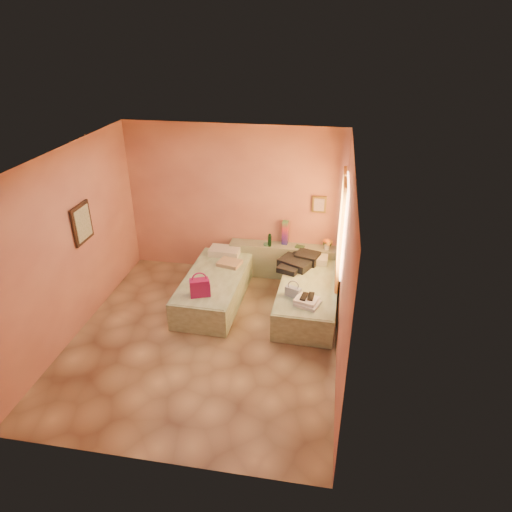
{
  "coord_description": "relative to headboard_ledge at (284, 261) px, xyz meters",
  "views": [
    {
      "loc": [
        1.74,
        -5.44,
        4.37
      ],
      "look_at": [
        0.65,
        0.85,
        1.04
      ],
      "focal_mm": 32.0,
      "sensor_mm": 36.0,
      "label": 1
    }
  ],
  "objects": [
    {
      "name": "blue_handbag",
      "position": [
        0.3,
        -1.47,
        0.25
      ],
      "size": [
        0.27,
        0.19,
        0.16
      ],
      "primitive_type": "cube",
      "rotation": [
        0.0,
        0.0,
        -0.38
      ],
      "color": "#395B89",
      "rests_on": "bed_right"
    },
    {
      "name": "ground",
      "position": [
        -0.98,
        -2.1,
        -0.33
      ],
      "size": [
        4.5,
        4.5,
        0.0
      ],
      "primitive_type": "plane",
      "color": "tan",
      "rests_on": "ground"
    },
    {
      "name": "green_book",
      "position": [
        0.28,
        -0.04,
        0.34
      ],
      "size": [
        0.18,
        0.15,
        0.03
      ],
      "primitive_type": "cube",
      "rotation": [
        0.0,
        0.0,
        -0.28
      ],
      "color": "#25462B",
      "rests_on": "headboard_ledge"
    },
    {
      "name": "headboard_ledge",
      "position": [
        0.0,
        0.0,
        0.0
      ],
      "size": [
        2.05,
        0.3,
        0.65
      ],
      "primitive_type": "cube",
      "color": "gray",
      "rests_on": "ground"
    },
    {
      "name": "room_walls",
      "position": [
        -0.77,
        -1.53,
        1.46
      ],
      "size": [
        4.02,
        4.51,
        2.81
      ],
      "color": "tan",
      "rests_on": "ground"
    },
    {
      "name": "sandal_pair",
      "position": [
        0.54,
        -1.63,
        0.29
      ],
      "size": [
        0.2,
        0.25,
        0.02
      ],
      "primitive_type": "cube",
      "rotation": [
        0.0,
        0.0,
        -0.17
      ],
      "color": "black",
      "rests_on": "towel_stack"
    },
    {
      "name": "small_dish",
      "position": [
        -0.33,
        -0.05,
        0.34
      ],
      "size": [
        0.17,
        0.17,
        0.03
      ],
      "primitive_type": "cylinder",
      "rotation": [
        0.0,
        0.0,
        -0.38
      ],
      "color": "#4D8E69",
      "rests_on": "headboard_ledge"
    },
    {
      "name": "water_bottle",
      "position": [
        -0.27,
        -0.08,
        0.44
      ],
      "size": [
        0.07,
        0.07,
        0.24
      ],
      "primitive_type": "cylinder",
      "rotation": [
        0.0,
        0.0,
        -0.01
      ],
      "color": "#13351C",
      "rests_on": "headboard_ledge"
    },
    {
      "name": "rainbow_box",
      "position": [
        -0.01,
        0.06,
        0.55
      ],
      "size": [
        0.12,
        0.12,
        0.46
      ],
      "primitive_type": "cube",
      "rotation": [
        0.0,
        0.0,
        -0.14
      ],
      "color": "#A21456",
      "rests_on": "headboard_ledge"
    },
    {
      "name": "bed_left",
      "position": [
        -1.09,
        -1.05,
        -0.08
      ],
      "size": [
        0.96,
        2.03,
        0.5
      ],
      "primitive_type": "cube",
      "rotation": [
        0.0,
        0.0,
        -0.03
      ],
      "color": "beige",
      "rests_on": "ground"
    },
    {
      "name": "khaki_garment",
      "position": [
        -0.91,
        -0.64,
        0.21
      ],
      "size": [
        0.45,
        0.39,
        0.07
      ],
      "primitive_type": "cube",
      "rotation": [
        0.0,
        0.0,
        -0.24
      ],
      "color": "tan",
      "rests_on": "bed_left"
    },
    {
      "name": "clothes_pile",
      "position": [
        0.3,
        -0.5,
        0.26
      ],
      "size": [
        0.77,
        0.77,
        0.17
      ],
      "primitive_type": "cube",
      "rotation": [
        0.0,
        0.0,
        -0.43
      ],
      "color": "black",
      "rests_on": "bed_right"
    },
    {
      "name": "magenta_handbag",
      "position": [
        -1.14,
        -1.69,
        0.32
      ],
      "size": [
        0.35,
        0.28,
        0.29
      ],
      "primitive_type": "cube",
      "rotation": [
        0.0,
        0.0,
        0.38
      ],
      "color": "#A21456",
      "rests_on": "bed_left"
    },
    {
      "name": "flower_vase",
      "position": [
        0.77,
        -0.02,
        0.44
      ],
      "size": [
        0.21,
        0.21,
        0.24
      ],
      "primitive_type": "cube",
      "rotation": [
        0.0,
        0.0,
        0.15
      ],
      "color": "white",
      "rests_on": "headboard_ledge"
    },
    {
      "name": "towel_stack",
      "position": [
        0.55,
        -1.68,
        0.23
      ],
      "size": [
        0.43,
        0.4,
        0.1
      ],
      "primitive_type": "cube",
      "rotation": [
        0.0,
        0.0,
        -0.34
      ],
      "color": "white",
      "rests_on": "bed_right"
    },
    {
      "name": "bed_right",
      "position": [
        0.52,
        -1.05,
        -0.08
      ],
      "size": [
        0.96,
        2.03,
        0.5
      ],
      "primitive_type": "cube",
      "rotation": [
        0.0,
        0.0,
        -0.03
      ],
      "color": "beige",
      "rests_on": "ground"
    }
  ]
}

